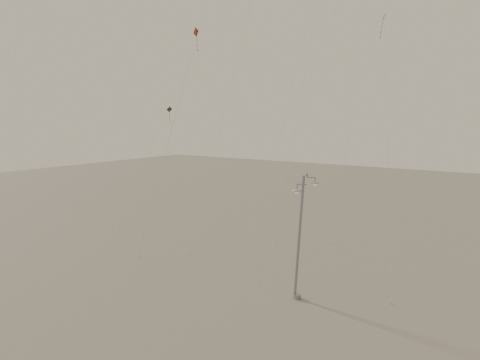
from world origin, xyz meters
The scene contains 8 objects.
ground centered at (0.00, 0.00, 0.00)m, with size 160.00×160.00×0.00m, color gray.
street_lamp centered at (4.23, 1.63, 4.45)m, with size 1.53×0.94×8.35m.
kite_1 centered at (-6.27, 10.87, 19.18)m, with size 1.40×10.00×26.02m.
kite_3 centered at (-9.51, 6.30, 15.40)m, with size 1.73×6.79×19.95m.
kite_4 centered at (6.65, 11.19, 14.92)m, with size 3.96×9.54×20.21m.
kite_5 centered at (2.02, 19.60, 22.18)m, with size 0.60×7.44×28.60m.
kite_6 centered at (-14.76, 7.28, 9.45)m, with size 7.38×2.33×13.03m.
kite_7 centered at (-3.35, 20.61, 22.35)m, with size 1.52×12.49×29.51m.
Camera 1 is at (13.80, -19.67, 11.47)m, focal length 28.00 mm.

